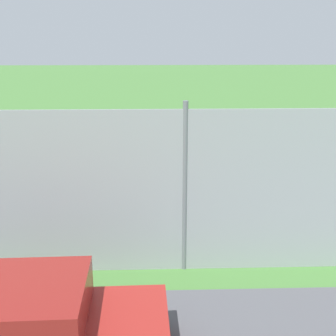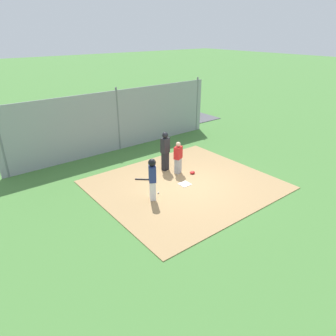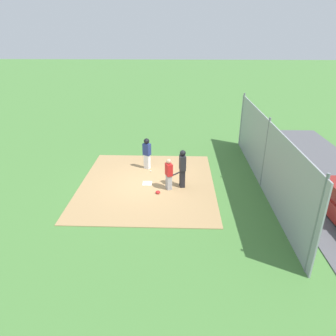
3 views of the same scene
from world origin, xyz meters
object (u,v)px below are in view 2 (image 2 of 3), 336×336
(baseball_bat, at_px, (144,179))
(umpire, at_px, (165,150))
(home_plate, at_px, (185,184))
(catcher_mask, at_px, (192,172))
(baseball, at_px, (158,193))
(runner, at_px, (152,177))
(catcher, at_px, (178,157))
(parked_car_red, at_px, (132,120))
(parked_car_dark, at_px, (168,108))

(baseball_bat, bearing_deg, umpire, -128.16)
(home_plate, xyz_separation_m, baseball_bat, (1.14, -1.43, 0.02))
(catcher_mask, distance_m, baseball, 2.38)
(runner, bearing_deg, catcher, 58.20)
(catcher, relative_size, runner, 0.89)
(catcher, distance_m, parked_car_red, 7.46)
(home_plate, xyz_separation_m, baseball, (1.36, -0.05, 0.03))
(baseball, bearing_deg, home_plate, 177.69)
(baseball_bat, height_order, catcher_mask, catcher_mask)
(catcher_mask, height_order, baseball, catcher_mask)
(catcher, height_order, baseball_bat, catcher)
(runner, xyz_separation_m, parked_car_dark, (-8.14, -9.41, -0.39))
(parked_car_dark, bearing_deg, catcher, -128.88)
(umpire, height_order, baseball_bat, umpire)
(baseball_bat, distance_m, parked_car_red, 7.76)
(catcher, distance_m, parked_car_dark, 10.06)
(baseball_bat, bearing_deg, home_plate, 170.11)
(catcher, distance_m, runner, 2.61)
(umpire, relative_size, baseball_bat, 2.44)
(home_plate, bearing_deg, catcher, -115.30)
(runner, bearing_deg, catcher_mask, 45.12)
(home_plate, bearing_deg, runner, 5.36)
(parked_car_dark, bearing_deg, umpire, -132.22)
(baseball_bat, xyz_separation_m, parked_car_dark, (-7.49, -7.81, 0.55))
(catcher, distance_m, baseball_bat, 1.84)
(catcher, relative_size, parked_car_dark, 0.35)
(home_plate, distance_m, parked_car_dark, 11.23)
(home_plate, xyz_separation_m, catcher_mask, (-0.96, -0.58, 0.05))
(home_plate, relative_size, parked_car_dark, 0.10)
(home_plate, relative_size, umpire, 0.24)
(home_plate, height_order, umpire, umpire)
(catcher, xyz_separation_m, catcher_mask, (-0.46, 0.48, -0.71))
(runner, bearing_deg, parked_car_dark, 79.08)
(home_plate, height_order, parked_car_dark, parked_car_dark)
(catcher_mask, xyz_separation_m, parked_car_dark, (-5.39, -8.66, 0.52))
(baseball_bat, relative_size, baseball, 10.20)
(runner, height_order, catcher_mask, runner)
(umpire, xyz_separation_m, baseball, (1.61, 1.63, -0.94))
(home_plate, bearing_deg, catcher_mask, -149.00)
(baseball, bearing_deg, baseball_bat, -99.17)
(umpire, distance_m, baseball, 2.48)
(runner, height_order, parked_car_dark, runner)
(runner, height_order, baseball_bat, runner)
(baseball_bat, distance_m, catcher_mask, 2.27)
(parked_car_dark, xyz_separation_m, parked_car_red, (3.81, 1.00, 0.00))
(baseball_bat, bearing_deg, parked_car_dark, -92.29)
(catcher, relative_size, baseball_bat, 1.99)
(parked_car_dark, bearing_deg, catcher_mask, -125.20)
(baseball, xyz_separation_m, parked_car_red, (-3.91, -8.18, 0.55))
(baseball_bat, bearing_deg, catcher, -151.08)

